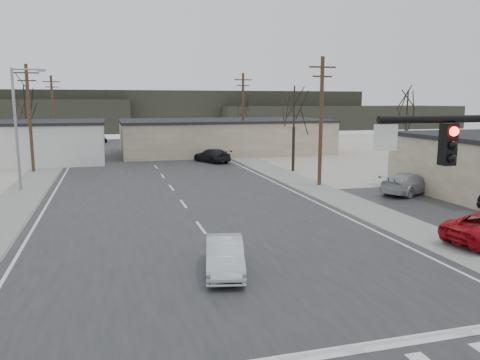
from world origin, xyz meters
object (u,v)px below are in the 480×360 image
object	(u,v)px
sedan_crossing	(225,256)
car_parked_silver	(409,183)
car_far_b	(100,138)
car_far_a	(212,155)

from	to	relation	value
sedan_crossing	car_parked_silver	size ratio (longest dim) A/B	0.78
car_far_b	sedan_crossing	bearing A→B (deg)	-99.96
sedan_crossing	car_far_b	bearing A→B (deg)	107.02
sedan_crossing	car_parked_silver	distance (m)	20.22
car_far_a	car_parked_silver	xyz separation A→B (m)	(9.86, -21.29, 0.01)
car_far_a	car_parked_silver	world-z (taller)	car_parked_silver
sedan_crossing	car_far_a	distance (m)	33.62
car_far_a	car_far_b	size ratio (longest dim) A/B	1.28
sedan_crossing	car_parked_silver	world-z (taller)	car_parked_silver
car_far_a	car_far_b	bearing A→B (deg)	-91.59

